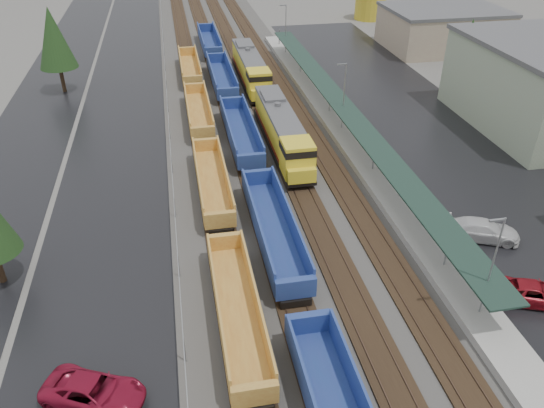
% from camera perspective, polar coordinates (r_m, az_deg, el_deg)
% --- Properties ---
extents(ballast_strip, '(20.00, 160.00, 0.08)m').
position_cam_1_polar(ballast_strip, '(67.79, -2.92, 10.45)').
color(ballast_strip, '#302D2B').
rests_on(ballast_strip, ground).
extents(trackbed, '(14.60, 160.00, 0.22)m').
position_cam_1_polar(trackbed, '(67.75, -2.92, 10.54)').
color(trackbed, black).
rests_on(trackbed, ground).
extents(west_parking_lot, '(10.00, 160.00, 0.02)m').
position_cam_1_polar(west_parking_lot, '(67.56, -15.77, 9.17)').
color(west_parking_lot, black).
rests_on(west_parking_lot, ground).
extents(west_road, '(9.00, 160.00, 0.02)m').
position_cam_1_polar(west_road, '(69.23, -24.06, 8.11)').
color(west_road, black).
rests_on(west_road, ground).
extents(east_commuter_lot, '(16.00, 100.00, 0.02)m').
position_cam_1_polar(east_commuter_lot, '(64.30, 15.63, 8.02)').
color(east_commuter_lot, black).
rests_on(east_commuter_lot, ground).
extents(station_platform, '(3.00, 80.00, 8.00)m').
position_cam_1_polar(station_platform, '(60.55, 7.50, 8.21)').
color(station_platform, '#9E9B93').
rests_on(station_platform, ground).
extents(chainlink_fence, '(0.08, 160.04, 2.02)m').
position_cam_1_polar(chainlink_fence, '(65.23, -11.17, 10.48)').
color(chainlink_fence, gray).
rests_on(chainlink_fence, ground).
extents(tree_west_far, '(4.84, 4.84, 11.00)m').
position_cam_1_polar(tree_west_far, '(76.01, -22.45, 16.20)').
color(tree_west_far, '#332316').
rests_on(tree_west_far, ground).
extents(tree_east, '(4.40, 4.40, 10.00)m').
position_cam_1_polar(tree_east, '(73.05, 20.35, 15.50)').
color(tree_east, '#332316').
rests_on(tree_east, ground).
extents(locomotive_lead, '(2.87, 18.90, 4.28)m').
position_cam_1_polar(locomotive_lead, '(55.18, 1.13, 7.82)').
color(locomotive_lead, black).
rests_on(locomotive_lead, ground).
extents(locomotive_trail, '(2.87, 18.90, 4.28)m').
position_cam_1_polar(locomotive_trail, '(74.52, -2.30, 14.32)').
color(locomotive_trail, black).
rests_on(locomotive_trail, ground).
extents(well_string_yellow, '(2.61, 99.38, 2.32)m').
position_cam_1_polar(well_string_yellow, '(41.23, -5.33, -3.28)').
color(well_string_yellow, '#B57832').
rests_on(well_string_yellow, ground).
extents(well_string_blue, '(2.82, 108.87, 2.50)m').
position_cam_1_polar(well_string_blue, '(49.38, -1.91, 3.36)').
color(well_string_blue, navy).
rests_on(well_string_blue, ground).
extents(storage_tank, '(5.99, 5.99, 5.99)m').
position_cam_1_polar(storage_tank, '(114.21, 10.54, 20.44)').
color(storage_tank, gold).
rests_on(storage_tank, ground).
extents(parked_car_west_c, '(4.79, 6.30, 1.59)m').
position_cam_1_polar(parked_car_west_c, '(32.24, -18.61, -18.63)').
color(parked_car_west_c, maroon).
rests_on(parked_car_west_c, ground).
extents(parked_car_east_b, '(4.17, 5.79, 1.46)m').
position_cam_1_polar(parked_car_east_b, '(40.53, 26.37, -8.57)').
color(parked_car_east_b, maroon).
rests_on(parked_car_east_b, ground).
extents(parked_car_east_c, '(4.29, 6.10, 1.64)m').
position_cam_1_polar(parked_car_east_c, '(45.34, 21.75, -2.63)').
color(parked_car_east_c, silver).
rests_on(parked_car_east_c, ground).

